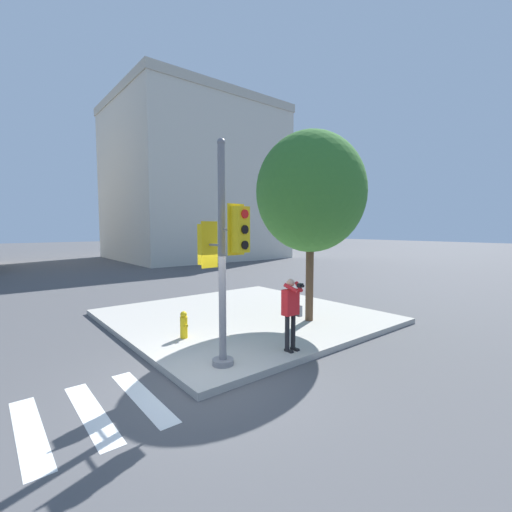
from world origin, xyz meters
TOP-DOWN VIEW (x-y plane):
  - ground_plane at (0.00, 0.00)m, footprint 160.00×160.00m
  - sidewalk_corner at (3.50, 3.50)m, footprint 8.00×8.00m
  - traffic_signal_pole at (0.56, 0.30)m, footprint 0.49×1.47m
  - person_photographer at (2.30, -0.01)m, footprint 0.58×0.54m
  - street_tree at (4.66, 1.53)m, footprint 3.38×3.38m
  - fire_hydrant at (0.75, 2.45)m, footprint 0.20×0.26m
  - building_right at (14.43, 26.54)m, footprint 15.50×14.12m

SIDE VIEW (x-z plane):
  - ground_plane at x=0.00m, z-range 0.00..0.00m
  - sidewalk_corner at x=3.50m, z-range 0.00..0.16m
  - fire_hydrant at x=0.75m, z-range 0.15..0.88m
  - person_photographer at x=2.30m, z-range 0.33..2.06m
  - traffic_signal_pole at x=0.56m, z-range 0.18..4.94m
  - street_tree at x=4.66m, z-range 1.24..7.13m
  - building_right at x=14.43m, z-range 0.01..15.56m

